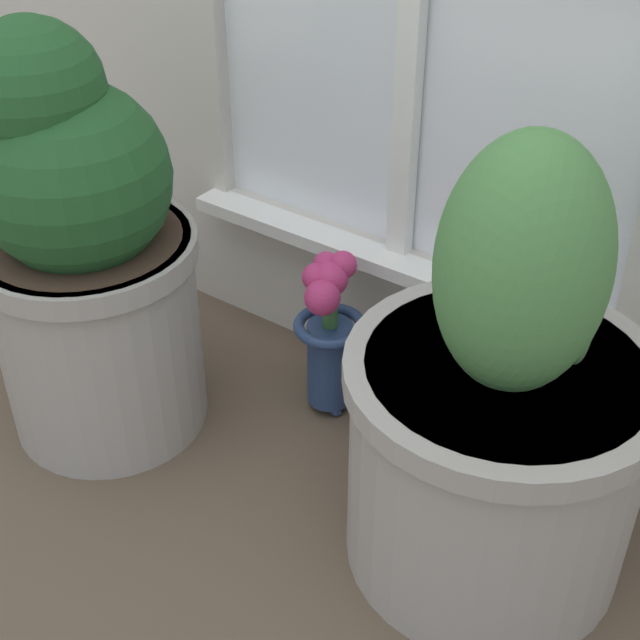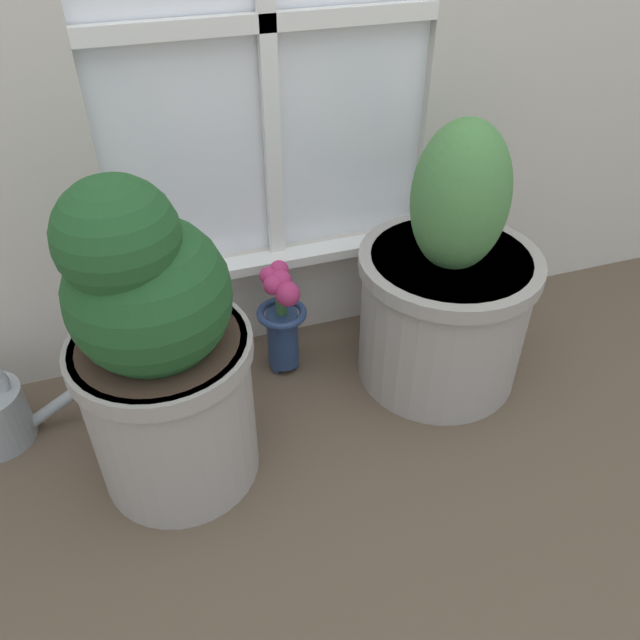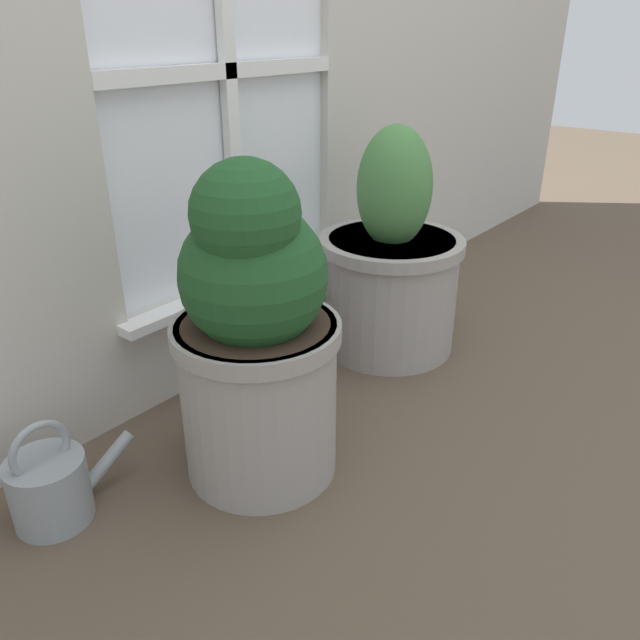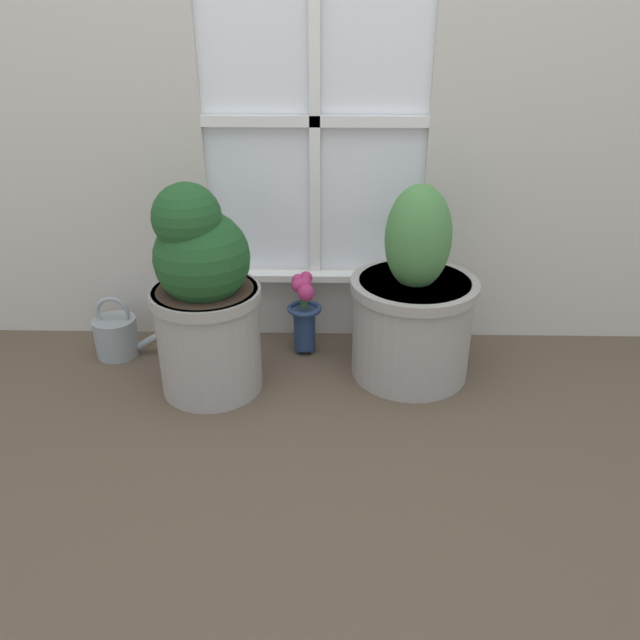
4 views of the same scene
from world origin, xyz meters
The scene contains 5 objects.
ground_plane centered at (0.00, 0.00, 0.00)m, with size 10.00×10.00×0.00m, color brown.
potted_plant_left centered at (-0.33, 0.15, 0.32)m, with size 0.34×0.34×0.67m.
potted_plant_right centered at (0.32, 0.26, 0.24)m, with size 0.41×0.41×0.64m.
flower_vase centered at (-0.03, 0.39, 0.16)m, with size 0.12×0.12×0.30m.
watering_can centered at (-0.69, 0.36, 0.07)m, with size 0.27×0.15×0.22m.
Camera 4 is at (0.06, -1.55, 1.11)m, focal length 35.00 mm.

